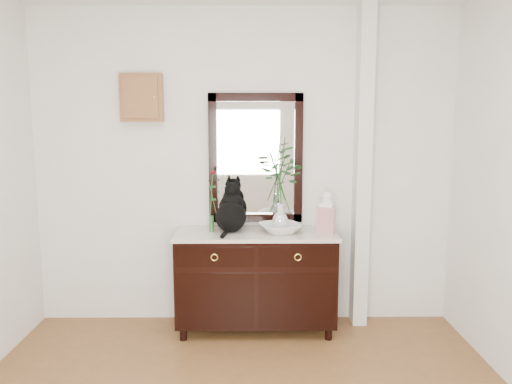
{
  "coord_description": "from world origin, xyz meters",
  "views": [
    {
      "loc": [
        0.07,
        -2.29,
        1.79
      ],
      "look_at": [
        0.1,
        1.63,
        1.2
      ],
      "focal_mm": 35.0,
      "sensor_mm": 36.0,
      "label": 1
    }
  ],
  "objects_px": {
    "cat": "(231,207)",
    "ginger_jar": "(326,212)",
    "lotus_bowl": "(280,228)",
    "sideboard": "(256,276)"
  },
  "relations": [
    {
      "from": "lotus_bowl",
      "to": "ginger_jar",
      "type": "height_order",
      "value": "ginger_jar"
    },
    {
      "from": "ginger_jar",
      "to": "sideboard",
      "type": "bearing_deg",
      "value": 173.47
    },
    {
      "from": "lotus_bowl",
      "to": "ginger_jar",
      "type": "distance_m",
      "value": 0.4
    },
    {
      "from": "cat",
      "to": "lotus_bowl",
      "type": "xyz_separation_m",
      "value": [
        0.4,
        -0.07,
        -0.17
      ]
    },
    {
      "from": "sideboard",
      "to": "cat",
      "type": "xyz_separation_m",
      "value": [
        -0.21,
        0.04,
        0.58
      ]
    },
    {
      "from": "lotus_bowl",
      "to": "cat",
      "type": "bearing_deg",
      "value": 170.13
    },
    {
      "from": "cat",
      "to": "ginger_jar",
      "type": "relative_size",
      "value": 1.15
    },
    {
      "from": "cat",
      "to": "sideboard",
      "type": "bearing_deg",
      "value": -2.41
    },
    {
      "from": "sideboard",
      "to": "ginger_jar",
      "type": "bearing_deg",
      "value": -6.53
    },
    {
      "from": "lotus_bowl",
      "to": "ginger_jar",
      "type": "relative_size",
      "value": 0.9
    }
  ]
}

